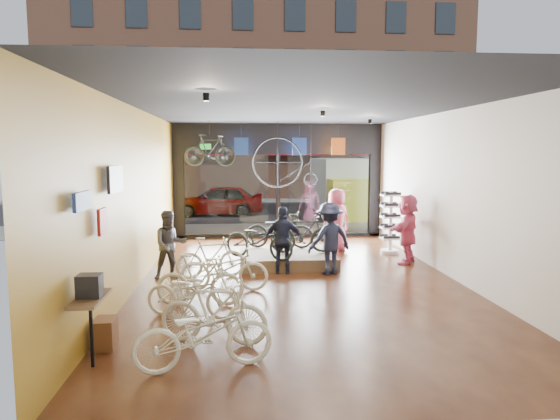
{
  "coord_description": "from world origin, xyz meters",
  "views": [
    {
      "loc": [
        -1.31,
        -10.79,
        2.83
      ],
      "look_at": [
        -0.31,
        1.4,
        1.44
      ],
      "focal_mm": 32.0,
      "sensor_mm": 36.0,
      "label": 1
    }
  ],
  "objects": [
    {
      "name": "floor_bike_3",
      "position": [
        -2.06,
        -1.66,
        0.49
      ],
      "size": [
        1.66,
        0.6,
        0.98
      ],
      "primitive_type": "imported",
      "rotation": [
        0.0,
        0.0,
        1.48
      ],
      "color": "beige",
      "rests_on": "ground_plane"
    },
    {
      "name": "display_bike_left",
      "position": [
        -0.85,
        1.01,
        0.77
      ],
      "size": [
        1.87,
        1.44,
        0.94
      ],
      "primitive_type": "imported",
      "rotation": [
        0.0,
        0.0,
        1.05
      ],
      "color": "black",
      "rests_on": "display_platform"
    },
    {
      "name": "box_truck",
      "position": [
        3.39,
        11.0,
        1.29
      ],
      "size": [
        2.19,
        6.56,
        2.58
      ],
      "primitive_type": null,
      "color": "silver",
      "rests_on": "street_road"
    },
    {
      "name": "floor_bike_2",
      "position": [
        -2.15,
        -2.31,
        0.43
      ],
      "size": [
        1.74,
        1.02,
        0.86
      ],
      "primitive_type": "imported",
      "rotation": [
        0.0,
        0.0,
        1.28
      ],
      "color": "beige",
      "rests_on": "ground_plane"
    },
    {
      "name": "jersey_right",
      "position": [
        1.89,
        5.2,
        3.05
      ],
      "size": [
        0.45,
        0.03,
        0.55
      ],
      "primitive_type": "cube",
      "color": "#CC5919",
      "rests_on": "ceiling"
    },
    {
      "name": "jersey_mid",
      "position": [
        0.63,
        5.2,
        3.05
      ],
      "size": [
        0.45,
        0.03,
        0.55
      ],
      "primitive_type": "cube",
      "color": "#1E3F99",
      "rests_on": "ceiling"
    },
    {
      "name": "floor_bike_0",
      "position": [
        -1.79,
        -4.44,
        0.48
      ],
      "size": [
        1.92,
        0.99,
        0.96
      ],
      "primitive_type": "imported",
      "rotation": [
        0.0,
        0.0,
        1.77
      ],
      "color": "beige",
      "rests_on": "ground_plane"
    },
    {
      "name": "street_car",
      "position": [
        -2.26,
        12.0,
        0.7
      ],
      "size": [
        4.1,
        1.65,
        1.4
      ],
      "primitive_type": "imported",
      "rotation": [
        0.0,
        0.0,
        -1.57
      ],
      "color": "gray",
      "rests_on": "street_road"
    },
    {
      "name": "ceiling",
      "position": [
        0.0,
        0.0,
        3.82
      ],
      "size": [
        7.0,
        12.0,
        0.04
      ],
      "primitive_type": "cube",
      "color": "black",
      "rests_on": "ground"
    },
    {
      "name": "street_road",
      "position": [
        0.0,
        15.0,
        -0.01
      ],
      "size": [
        30.0,
        18.0,
        0.02
      ],
      "primitive_type": "cube",
      "color": "black",
      "rests_on": "ground"
    },
    {
      "name": "penny_farthing",
      "position": [
        0.21,
        4.64,
        2.5
      ],
      "size": [
        1.96,
        0.06,
        1.57
      ],
      "primitive_type": null,
      "color": "black",
      "rests_on": "ceiling"
    },
    {
      "name": "sidewalk_near",
      "position": [
        0.0,
        7.2,
        0.06
      ],
      "size": [
        30.0,
        2.4,
        0.12
      ],
      "primitive_type": "cube",
      "color": "slate",
      "rests_on": "ground"
    },
    {
      "name": "jersey_left",
      "position": [
        -1.23,
        5.2,
        3.05
      ],
      "size": [
        0.45,
        0.03,
        0.55
      ],
      "primitive_type": "cube",
      "color": "#1E3F99",
      "rests_on": "ceiling"
    },
    {
      "name": "sunglasses_rack",
      "position": [
        2.95,
        2.9,
        0.89
      ],
      "size": [
        0.52,
        0.43,
        1.77
      ],
      "primitive_type": null,
      "rotation": [
        0.0,
        0.0,
        0.0
      ],
      "color": "white",
      "rests_on": "ground_plane"
    },
    {
      "name": "floor_bike_4",
      "position": [
        -1.63,
        -0.66,
        0.48
      ],
      "size": [
        1.86,
        0.78,
        0.95
      ],
      "primitive_type": "imported",
      "rotation": [
        0.0,
        0.0,
        1.48
      ],
      "color": "beige",
      "rests_on": "ground_plane"
    },
    {
      "name": "wall_merch",
      "position": [
        -3.38,
        -3.5,
        1.3
      ],
      "size": [
        0.4,
        2.4,
        2.6
      ],
      "primitive_type": null,
      "color": "navy",
      "rests_on": "wall_left"
    },
    {
      "name": "exit_sign",
      "position": [
        -2.4,
        5.88,
        3.05
      ],
      "size": [
        0.35,
        0.06,
        0.18
      ],
      "primitive_type": "cube",
      "color": "#198C26",
      "rests_on": "storefront"
    },
    {
      "name": "hung_bike",
      "position": [
        -2.17,
        4.2,
        2.93
      ],
      "size": [
        1.64,
        0.86,
        0.95
      ],
      "primitive_type": "imported",
      "rotation": [
        0.0,
        0.0,
        1.3
      ],
      "color": "black",
      "rests_on": "ceiling"
    },
    {
      "name": "opposite_building",
      "position": [
        0.0,
        21.5,
        7.0
      ],
      "size": [
        26.0,
        5.0,
        14.0
      ],
      "primitive_type": "cube",
      "color": "brown",
      "rests_on": "ground"
    },
    {
      "name": "customer_5",
      "position": [
        3.0,
        1.6,
        0.9
      ],
      "size": [
        1.32,
        1.69,
        1.79
      ],
      "primitive_type": "imported",
      "rotation": [
        0.0,
        0.0,
        4.16
      ],
      "color": "#CC4C72",
      "rests_on": "ground_plane"
    },
    {
      "name": "wall_left",
      "position": [
        -3.52,
        0.0,
        1.9
      ],
      "size": [
        0.04,
        12.0,
        3.8
      ],
      "primitive_type": "cube",
      "color": "#A57D25",
      "rests_on": "ground"
    },
    {
      "name": "customer_4",
      "position": [
        1.49,
        3.29,
        0.91
      ],
      "size": [
        1.04,
        0.88,
        1.82
      ],
      "primitive_type": "imported",
      "rotation": [
        0.0,
        0.0,
        3.54
      ],
      "color": "#CC4C72",
      "rests_on": "ground_plane"
    },
    {
      "name": "sidewalk_far",
      "position": [
        0.0,
        19.0,
        0.06
      ],
      "size": [
        30.0,
        2.0,
        0.12
      ],
      "primitive_type": "cube",
      "color": "slate",
      "rests_on": "ground"
    },
    {
      "name": "customer_3",
      "position": [
        0.78,
        0.57,
        0.85
      ],
      "size": [
        1.25,
        0.99,
        1.7
      ],
      "primitive_type": "imported",
      "rotation": [
        0.0,
        0.0,
        3.51
      ],
      "color": "#161C33",
      "rests_on": "ground_plane"
    },
    {
      "name": "ground_plane",
      "position": [
        0.0,
        0.0,
        -0.02
      ],
      "size": [
        7.0,
        12.0,
        0.04
      ],
      "primitive_type": "cube",
      "color": "black",
      "rests_on": "ground"
    },
    {
      "name": "floor_bike_1",
      "position": [
        -1.71,
        -3.56,
        0.49
      ],
      "size": [
        1.71,
        0.84,
        0.99
      ],
      "primitive_type": "imported",
      "rotation": [
        0.0,
        0.0,
        1.33
      ],
      "color": "beige",
      "rests_on": "ground_plane"
    },
    {
      "name": "storefront",
      "position": [
        0.0,
        6.0,
        1.9
      ],
      "size": [
        7.0,
        0.26,
        3.8
      ],
      "primitive_type": null,
      "color": "black",
      "rests_on": "ground"
    },
    {
      "name": "display_platform",
      "position": [
        -0.11,
        1.64,
        0.15
      ],
      "size": [
        2.4,
        1.8,
        0.3
      ],
      "primitive_type": "cube",
      "color": "brown",
      "rests_on": "ground_plane"
    },
    {
      "name": "display_bike_mid",
      "position": [
        0.3,
        1.65,
        0.8
      ],
      "size": [
        1.66,
        0.47,
        1.0
      ],
      "primitive_type": "imported",
      "rotation": [
        0.0,
        0.0,
        1.57
      ],
      "color": "black",
      "rests_on": "display_platform"
    },
    {
      "name": "wall_back",
      "position": [
        0.0,
        -6.02,
        1.9
      ],
      "size": [
        7.0,
        0.04,
        3.8
      ],
      "primitive_type": "cube",
      "color": "beige",
      "rests_on": "ground"
    },
    {
      "name": "display_bike_right",
      "position": [
        -0.25,
        2.38,
        0.78
      ],
      "size": [
        1.91,
        0.95,
        0.96
      ],
      "primitive_type": "imported",
      "rotation": [
        0.0,
        0.0,
        1.39
      ],
      "color": "black",
      "rests_on": "display_platform"
    },
    {
      "name": "customer_1",
      "position": [
        -2.88,
        0.47,
        0.78
      ],
      "size": [
        0.9,
        0.8,
        1.55
      ],
      "primitive_type": "imported",
      "rotation": [
        0.0,
        0.0,
        0.32
      ],
      "color": "#3F3F44",
      "rests_on": "ground_plane"
    },
    {
      "name": "customer_2",
      "position": [
        -0.29,
        0.73,
        0.8
      ],
      "size": [
        0.99,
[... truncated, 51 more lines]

